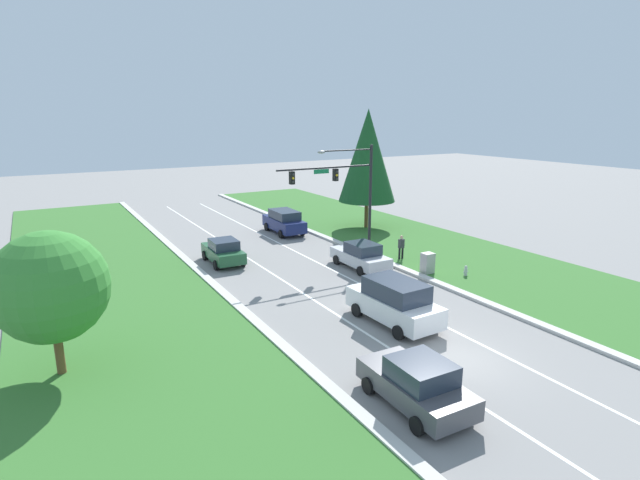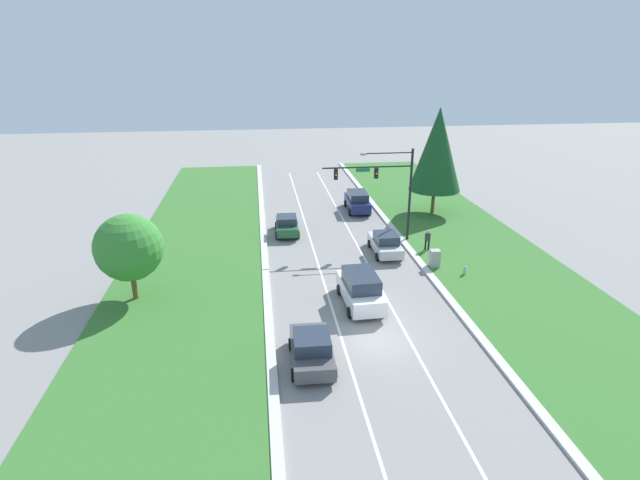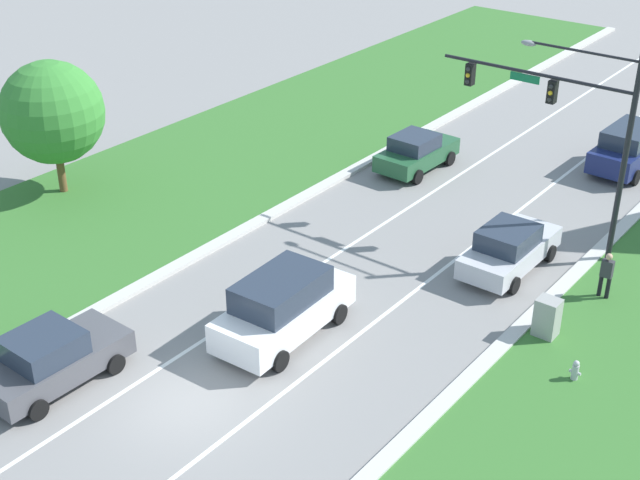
# 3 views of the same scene
# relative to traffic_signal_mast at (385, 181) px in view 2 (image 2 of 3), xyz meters

# --- Properties ---
(ground_plane) EXTENTS (160.00, 160.00, 0.00)m
(ground_plane) POSITION_rel_traffic_signal_mast_xyz_m (-4.05, -14.72, -5.03)
(ground_plane) COLOR gray
(curb_strip_right) EXTENTS (0.50, 90.00, 0.15)m
(curb_strip_right) POSITION_rel_traffic_signal_mast_xyz_m (1.60, -14.72, -4.95)
(curb_strip_right) COLOR beige
(curb_strip_right) RESTS_ON ground_plane
(curb_strip_left) EXTENTS (0.50, 90.00, 0.15)m
(curb_strip_left) POSITION_rel_traffic_signal_mast_xyz_m (-9.70, -14.72, -4.95)
(curb_strip_left) COLOR beige
(curb_strip_left) RESTS_ON ground_plane
(grass_verge_right) EXTENTS (10.00, 90.00, 0.08)m
(grass_verge_right) POSITION_rel_traffic_signal_mast_xyz_m (6.85, -14.72, -4.99)
(grass_verge_right) COLOR #38702D
(grass_verge_right) RESTS_ON ground_plane
(grass_verge_left) EXTENTS (10.00, 90.00, 0.08)m
(grass_verge_left) POSITION_rel_traffic_signal_mast_xyz_m (-14.95, -14.72, -4.99)
(grass_verge_left) COLOR #38702D
(grass_verge_left) RESTS_ON ground_plane
(lane_stripe_inner_left) EXTENTS (0.14, 81.00, 0.01)m
(lane_stripe_inner_left) POSITION_rel_traffic_signal_mast_xyz_m (-5.85, -14.72, -5.02)
(lane_stripe_inner_left) COLOR white
(lane_stripe_inner_left) RESTS_ON ground_plane
(lane_stripe_inner_right) EXTENTS (0.14, 81.00, 0.01)m
(lane_stripe_inner_right) POSITION_rel_traffic_signal_mast_xyz_m (-2.25, -14.72, -5.02)
(lane_stripe_inner_right) COLOR white
(lane_stripe_inner_right) RESTS_ON ground_plane
(traffic_signal_mast) EXTENTS (7.18, 0.41, 7.55)m
(traffic_signal_mast) POSITION_rel_traffic_signal_mast_xyz_m (0.00, 0.00, 0.00)
(traffic_signal_mast) COLOR black
(traffic_signal_mast) RESTS_ON ground_plane
(forest_sedan) EXTENTS (2.09, 4.17, 1.63)m
(forest_sedan) POSITION_rel_traffic_signal_mast_xyz_m (-7.68, 2.75, -4.22)
(forest_sedan) COLOR #235633
(forest_sedan) RESTS_ON ground_plane
(silver_sedan) EXTENTS (2.03, 4.50, 1.68)m
(silver_sedan) POSITION_rel_traffic_signal_mast_xyz_m (-0.49, -2.67, -4.20)
(silver_sedan) COLOR silver
(silver_sedan) RESTS_ON ground_plane
(white_suv) EXTENTS (2.35, 4.99, 2.11)m
(white_suv) POSITION_rel_traffic_signal_mast_xyz_m (-4.07, -10.57, -3.96)
(white_suv) COLOR white
(white_suv) RESTS_ON ground_plane
(graphite_sedan) EXTENTS (2.23, 4.32, 1.71)m
(graphite_sedan) POSITION_rel_traffic_signal_mast_xyz_m (-7.72, -16.39, -4.19)
(graphite_sedan) COLOR #4C4C51
(graphite_sedan) RESTS_ON ground_plane
(navy_suv) EXTENTS (2.21, 4.83, 1.93)m
(navy_suv) POSITION_rel_traffic_signal_mast_xyz_m (-0.44, 8.46, -4.03)
(navy_suv) COLOR navy
(navy_suv) RESTS_ON ground_plane
(utility_cabinet) EXTENTS (0.70, 0.60, 1.33)m
(utility_cabinet) POSITION_rel_traffic_signal_mast_xyz_m (2.35, -5.72, -4.36)
(utility_cabinet) COLOR #9E9E99
(utility_cabinet) RESTS_ON ground_plane
(pedestrian) EXTENTS (0.40, 0.22, 1.69)m
(pedestrian) POSITION_rel_traffic_signal_mast_xyz_m (2.90, -2.51, -4.09)
(pedestrian) COLOR black
(pedestrian) RESTS_ON ground_plane
(fire_hydrant) EXTENTS (0.34, 0.20, 0.70)m
(fire_hydrant) POSITION_rel_traffic_signal_mast_xyz_m (3.98, -7.29, -4.69)
(fire_hydrant) COLOR #B7B7BC
(fire_hydrant) RESTS_ON ground_plane
(conifer_near_right_tree) EXTENTS (4.78, 4.78, 10.00)m
(conifer_near_right_tree) POSITION_rel_traffic_signal_mast_xyz_m (6.53, 6.69, 1.14)
(conifer_near_right_tree) COLOR brown
(conifer_near_right_tree) RESTS_ON ground_plane
(oak_near_left_tree) EXTENTS (4.11, 4.11, 5.54)m
(oak_near_left_tree) POSITION_rel_traffic_signal_mast_xyz_m (-17.88, -8.11, -1.55)
(oak_near_left_tree) COLOR brown
(oak_near_left_tree) RESTS_ON ground_plane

